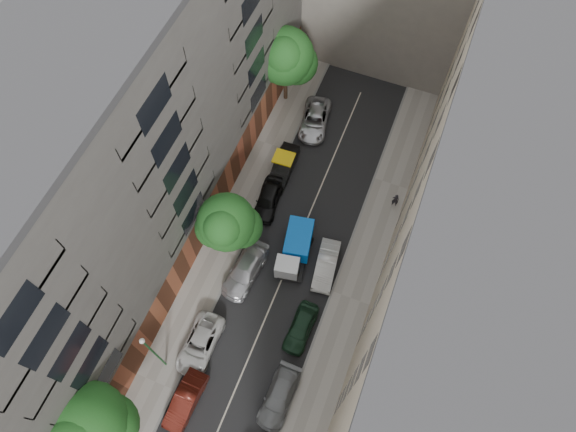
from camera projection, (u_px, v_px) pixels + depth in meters
The scene contains 21 objects.
ground at pixel (284, 274), 40.36m from camera, with size 120.00×120.00×0.00m, color #4C4C49.
road_surface at pixel (284, 274), 40.35m from camera, with size 8.00×44.00×0.02m, color black.
sidewalk_left at pixel (221, 250), 41.22m from camera, with size 3.00×44.00×0.15m, color gray.
sidewalk_right at pixel (351, 298), 39.37m from camera, with size 3.00×44.00×0.15m, color gray.
building_left at pixel (126, 160), 33.35m from camera, with size 8.00×44.00×20.00m, color #484644.
building_right at pixel (460, 277), 29.63m from camera, with size 8.00×44.00×20.00m, color #C2B497.
tarp_truck at pixel (295, 248), 40.06m from camera, with size 2.70×5.07×2.21m.
car_left_1 at pixel (185, 401), 35.32m from camera, with size 1.50×4.29×1.41m, color #4F170F.
car_left_2 at pixel (200, 344), 37.16m from camera, with size 2.22×4.82×1.34m, color silver.
car_left_3 at pixel (245, 271), 39.70m from camera, with size 2.05×5.04×1.46m, color silver.
car_left_4 at pixel (268, 199), 42.61m from camera, with size 1.78×4.43×1.51m, color black.
car_left_5 at pixel (284, 165), 44.18m from camera, with size 1.55×4.46×1.47m, color black.
car_left_6 at pixel (315, 120), 46.47m from camera, with size 2.37×5.15×1.43m, color silver.
car_right_1 at pixel (279, 397), 35.47m from camera, with size 1.87×4.61×1.34m, color slate.
car_right_2 at pixel (301, 328), 37.68m from camera, with size 1.65×4.09×1.39m, color #152F1E.
car_right_3 at pixel (326, 265), 39.92m from camera, with size 1.52×4.37×1.44m, color silver.
tree_near at pixel (87, 428), 29.76m from camera, with size 5.29×5.02×8.55m.
tree_mid at pixel (227, 225), 36.96m from camera, with size 4.75×4.38×7.10m.
tree_far at pixel (286, 59), 43.73m from camera, with size 5.27×4.99×7.90m.
lamp_post at pixel (152, 351), 33.22m from camera, with size 0.36×0.36×7.00m.
pedestrian at pixel (395, 200), 42.37m from camera, with size 0.57×0.37×1.56m, color black.
Camera 1 is at (5.62, -13.44, 37.92)m, focal length 32.00 mm.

